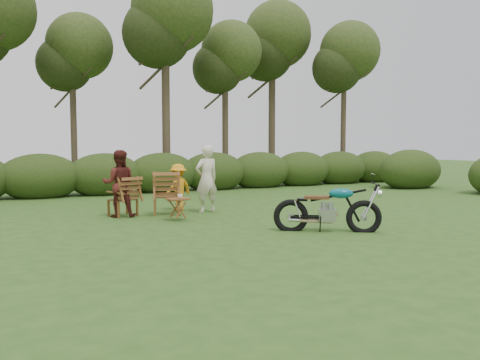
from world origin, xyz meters
name	(u,v)px	position (x,y,z in m)	size (l,w,h in m)	color
ground	(316,234)	(0.00, 0.00, 0.00)	(80.00, 80.00, 0.00)	#294D19
tree_line	(168,86)	(0.50, 9.74, 3.81)	(22.52, 11.62, 8.14)	#3D2C21
motorcycle	(327,231)	(0.34, 0.12, 0.00)	(1.92, 0.73, 1.10)	#0EA5BD
lawn_chair_right	(167,214)	(-1.65, 3.67, 0.00)	(0.70, 0.70, 1.02)	brown
lawn_chair_left	(123,216)	(-2.64, 3.87, 0.00)	(0.63, 0.63, 0.92)	brown
side_table	(178,209)	(-1.74, 2.66, 0.25)	(0.48, 0.40, 0.49)	brown
cup	(180,196)	(-1.70, 2.62, 0.54)	(0.12, 0.12, 0.09)	#F2E5C7
adult_a	(207,212)	(-0.67, 3.53, 0.00)	(0.60, 0.39, 1.65)	beige
adult_b	(120,217)	(-2.74, 3.79, 0.00)	(0.75, 0.58, 1.54)	#521B17
child	(178,211)	(-1.18, 4.14, 0.00)	(0.76, 0.44, 1.18)	orange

